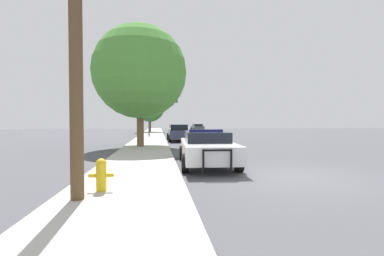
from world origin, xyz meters
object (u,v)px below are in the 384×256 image
at_px(traffic_light, 161,106).
at_px(police_car, 207,147).
at_px(utility_pole, 76,33).
at_px(tree_sidewalk_far, 150,107).
at_px(car_background_midblock, 178,132).
at_px(fire_hydrant, 101,174).
at_px(car_background_distant, 197,127).
at_px(tree_sidewalk_near, 140,72).

bearing_deg(traffic_light, police_car, -85.29).
xyz_separation_m(utility_pole, tree_sidewalk_far, (0.40, 35.40, 0.40)).
xyz_separation_m(utility_pole, car_background_midblock, (3.51, 17.57, -2.85)).
relative_size(traffic_light, car_background_midblock, 1.05).
bearing_deg(car_background_midblock, tree_sidewalk_far, 99.82).
relative_size(fire_hydrant, utility_pole, 0.11).
bearing_deg(car_background_distant, tree_sidewalk_far, -159.24).
xyz_separation_m(car_background_midblock, car_background_distant, (5.03, 21.26, -0.06)).
bearing_deg(car_background_distant, traffic_light, -116.85).
distance_m(police_car, tree_sidewalk_far, 31.13).
height_order(police_car, traffic_light, traffic_light).
bearing_deg(fire_hydrant, tree_sidewalk_far, 89.94).
bearing_deg(utility_pole, car_background_midblock, 78.71).
bearing_deg(police_car, car_background_midblock, -85.98).
bearing_deg(tree_sidewalk_near, traffic_light, 83.53).
distance_m(utility_pole, traffic_light, 24.76).
xyz_separation_m(utility_pole, car_background_distant, (8.53, 38.83, -2.90)).
bearing_deg(fire_hydrant, tree_sidewalk_near, 89.11).
distance_m(fire_hydrant, tree_sidewalk_far, 34.97).
relative_size(car_background_distant, tree_sidewalk_near, 0.55).
distance_m(police_car, tree_sidewalk_near, 8.78).
relative_size(car_background_midblock, car_background_distant, 1.07).
bearing_deg(utility_pole, tree_sidewalk_near, 87.37).
bearing_deg(fire_hydrant, car_background_distant, 77.93).
bearing_deg(car_background_distant, car_background_midblock, -105.43).
relative_size(police_car, car_background_midblock, 1.08).
bearing_deg(utility_pole, police_car, 51.55).
xyz_separation_m(fire_hydrant, tree_sidewalk_near, (0.17, 11.01, 4.49)).
height_order(car_background_distant, tree_sidewalk_near, tree_sidewalk_near).
bearing_deg(tree_sidewalk_far, utility_pole, -90.64).
height_order(utility_pole, traffic_light, utility_pole).
bearing_deg(tree_sidewalk_far, car_background_distant, 22.89).
distance_m(police_car, traffic_light, 20.33).
relative_size(utility_pole, tree_sidewalk_near, 0.85).
bearing_deg(utility_pole, car_background_distant, 77.61).
bearing_deg(car_background_midblock, utility_pole, -101.36).
bearing_deg(tree_sidewalk_near, utility_pole, -92.63).
height_order(police_car, tree_sidewalk_far, tree_sidewalk_far).
relative_size(police_car, fire_hydrant, 6.49).
relative_size(fire_hydrant, tree_sidewalk_near, 0.10).
relative_size(utility_pole, tree_sidewalk_far, 1.09).
bearing_deg(traffic_light, tree_sidewalk_far, 98.60).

